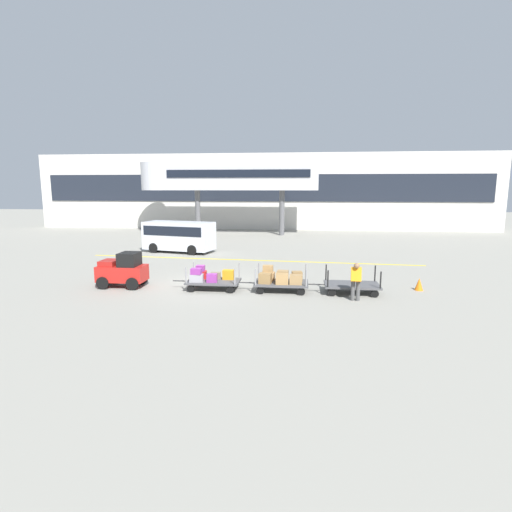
# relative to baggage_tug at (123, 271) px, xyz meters

# --- Properties ---
(ground_plane) EXTENTS (120.00, 120.00, 0.00)m
(ground_plane) POSITION_rel_baggage_tug_xyz_m (3.72, 0.93, -0.75)
(ground_plane) COLOR gray
(apron_lead_line) EXTENTS (20.79, 1.62, 0.01)m
(apron_lead_line) POSITION_rel_baggage_tug_xyz_m (4.81, 7.39, -0.75)
(apron_lead_line) COLOR yellow
(apron_lead_line) RESTS_ON ground_plane
(terminal_building) EXTENTS (49.10, 2.51, 7.98)m
(terminal_building) POSITION_rel_baggage_tug_xyz_m (3.72, 26.91, 3.25)
(terminal_building) COLOR beige
(terminal_building) RESTS_ON ground_plane
(jet_bridge) EXTENTS (16.71, 3.00, 6.78)m
(jet_bridge) POSITION_rel_baggage_tug_xyz_m (0.50, 20.92, 4.67)
(jet_bridge) COLOR #B7B7BC
(jet_bridge) RESTS_ON ground_plane
(baggage_tug) EXTENTS (2.10, 1.23, 1.58)m
(baggage_tug) POSITION_rel_baggage_tug_xyz_m (0.00, 0.00, 0.00)
(baggage_tug) COLOR red
(baggage_tug) RESTS_ON ground_plane
(baggage_cart_lead) EXTENTS (3.00, 1.40, 1.10)m
(baggage_cart_lead) POSITION_rel_baggage_tug_xyz_m (4.03, 0.00, -0.25)
(baggage_cart_lead) COLOR #4C4C4F
(baggage_cart_lead) RESTS_ON ground_plane
(baggage_cart_middle) EXTENTS (3.00, 1.40, 1.10)m
(baggage_cart_middle) POSITION_rel_baggage_tug_xyz_m (7.12, 0.01, -0.22)
(baggage_cart_middle) COLOR #4C4C4F
(baggage_cart_middle) RESTS_ON ground_plane
(baggage_cart_tail) EXTENTS (3.00, 1.40, 1.10)m
(baggage_cart_tail) POSITION_rel_baggage_tug_xyz_m (10.16, -0.02, -0.41)
(baggage_cart_tail) COLOR #4C4C4F
(baggage_cart_tail) RESTS_ON ground_plane
(baggage_handler) EXTENTS (0.44, 0.46, 1.56)m
(baggage_handler) POSITION_rel_baggage_tug_xyz_m (10.16, -1.24, 0.11)
(baggage_handler) COLOR #4C4C4C
(baggage_handler) RESTS_ON ground_plane
(shuttle_van) EXTENTS (5.11, 2.94, 2.10)m
(shuttle_van) POSITION_rel_baggage_tug_xyz_m (-0.43, 10.05, 0.48)
(shuttle_van) COLOR silver
(shuttle_van) RESTS_ON ground_plane
(safety_cone_near) EXTENTS (0.36, 0.36, 0.55)m
(safety_cone_near) POSITION_rel_baggage_tug_xyz_m (13.16, 0.79, -0.48)
(safety_cone_near) COLOR orange
(safety_cone_near) RESTS_ON ground_plane
(safety_cone_far) EXTENTS (0.36, 0.36, 0.55)m
(safety_cone_far) POSITION_rel_baggage_tug_xyz_m (-2.38, 5.26, -0.48)
(safety_cone_far) COLOR #EA590F
(safety_cone_far) RESTS_ON ground_plane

